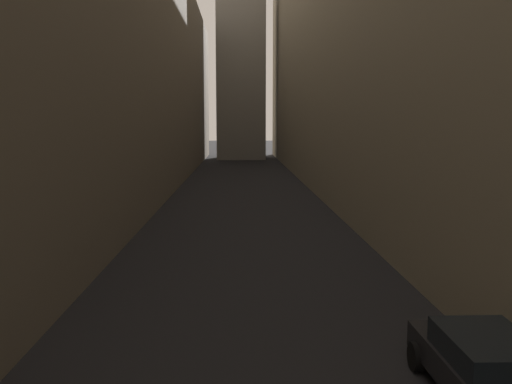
# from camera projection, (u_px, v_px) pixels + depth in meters

# --- Properties ---
(ground_plane) EXTENTS (264.00, 264.00, 0.00)m
(ground_plane) POSITION_uv_depth(u_px,v_px,m) (244.00, 197.00, 41.55)
(ground_plane) COLOR black
(building_block_left) EXTENTS (10.84, 108.00, 20.36)m
(building_block_left) POSITION_uv_depth(u_px,v_px,m) (98.00, 60.00, 41.95)
(building_block_left) COLOR #756B5B
(building_block_left) RESTS_ON ground
(building_block_right) EXTENTS (10.80, 108.00, 25.84)m
(building_block_right) POSITION_uv_depth(u_px,v_px,m) (387.00, 24.00, 42.28)
(building_block_right) COLOR gray
(building_block_right) RESTS_ON ground
(parked_car_right_third) EXTENTS (1.95, 4.31, 1.43)m
(parked_car_right_third) POSITION_uv_depth(u_px,v_px,m) (485.00, 367.00, 10.90)
(parked_car_right_third) COLOR black
(parked_car_right_third) RESTS_ON ground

